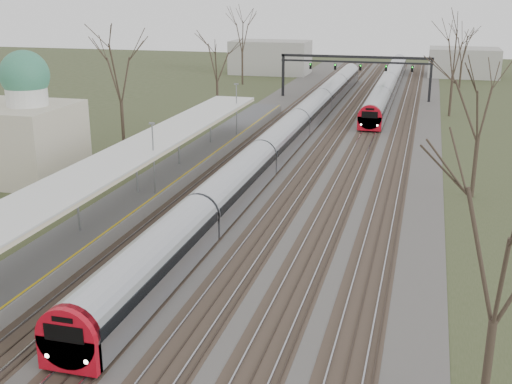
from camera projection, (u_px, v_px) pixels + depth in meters
The scene contains 10 objects.
track_bed at pixel (318, 146), 62.74m from camera, with size 24.00×160.00×0.22m.
platform at pixel (158, 185), 48.78m from camera, with size 3.50×69.00×1.00m, color #9E9B93.
canopy at pixel (129, 155), 43.59m from camera, with size 4.10×50.00×3.11m.
dome_building at pixel (12, 133), 51.41m from camera, with size 10.00×8.00×10.30m.
signal_gantry at pixel (356, 64), 88.91m from camera, with size 21.00×0.59×6.08m.
tree_west_far at pixel (119, 67), 58.17m from camera, with size 5.50×5.50×11.33m.
tree_east_near at pixel (502, 251), 20.79m from camera, with size 4.50×4.50×9.27m.
tree_east_far at pixel (482, 100), 45.20m from camera, with size 5.00×5.00×10.30m.
train_near at pixel (297, 124), 66.11m from camera, with size 2.62×90.21×3.05m.
train_far at pixel (389, 83), 95.74m from camera, with size 2.62×60.21×3.05m.
Camera 1 is at (10.27, -5.67, 14.60)m, focal length 45.00 mm.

